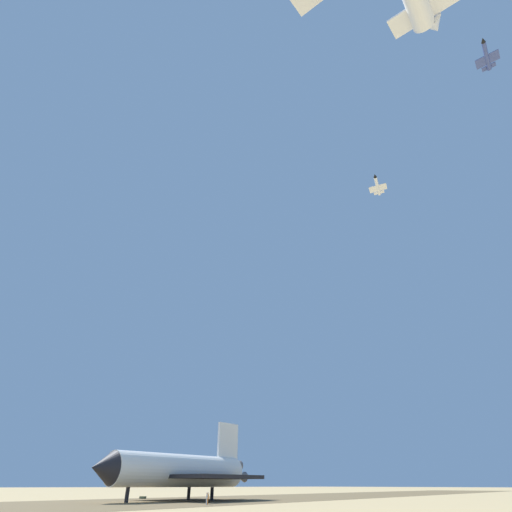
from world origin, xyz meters
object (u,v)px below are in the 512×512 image
chase_jet_right_wing (377,186)px  chase_jet_trailing (486,56)px  ground_crew_near_nose (207,498)px  ground_crew_mid_fuselage (208,498)px  space_shuttle (178,471)px  ground_support_crate (143,498)px

chase_jet_right_wing → chase_jet_trailing: chase_jet_trailing is taller
ground_crew_near_nose → ground_crew_mid_fuselage: (-0.84, -1.20, 0.00)m
ground_crew_near_nose → space_shuttle: bearing=102.2°
ground_crew_mid_fuselage → ground_crew_near_nose: bearing=-104.2°
chase_jet_trailing → ground_crew_mid_fuselage: bearing=-47.9°
chase_jet_trailing → ground_crew_mid_fuselage: chase_jet_trailing is taller
chase_jet_right_wing → chase_jet_trailing: 62.79m
space_shuttle → chase_jet_right_wing: (-86.55, 3.89, 118.02)m
space_shuttle → chase_jet_trailing: 170.09m
chase_jet_right_wing → space_shuttle: bearing=-33.8°
chase_jet_right_wing → ground_crew_near_nose: size_ratio=8.36×
chase_jet_right_wing → ground_support_crate: 152.04m
chase_jet_trailing → chase_jet_right_wing: bearing=-114.6°
chase_jet_right_wing → ground_crew_mid_fuselage: size_ratio=8.36×
ground_crew_mid_fuselage → ground_support_crate: bearing=106.5°
ground_crew_near_nose → ground_support_crate: ground_crew_near_nose is taller
ground_crew_near_nose → ground_crew_mid_fuselage: bearing=77.5°
ground_support_crate → ground_crew_near_nose: bearing=84.7°
ground_crew_near_nose → ground_support_crate: size_ratio=1.45×
chase_jet_right_wing → ground_crew_mid_fuselage: chase_jet_right_wing is taller
chase_jet_right_wing → ground_crew_near_nose: 152.64m
chase_jet_trailing → ground_crew_near_nose: bearing=-47.0°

